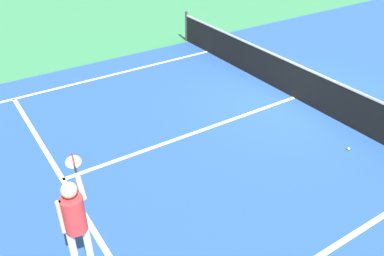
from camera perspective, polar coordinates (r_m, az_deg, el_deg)
The scene contains 8 objects.
ground_plane at distance 11.35m, azimuth 14.23°, elevation 4.19°, with size 60.00×60.00×0.00m, color #337F51.
court_surface_inbounds at distance 11.35m, azimuth 14.23°, elevation 4.19°, with size 10.62×24.40×0.00m, color #234C93.
line_sideline_left at distance 12.00m, azimuth -21.79°, elevation 4.40°, with size 0.10×11.89×0.01m, color white.
line_service_near at distance 8.44m, azimuth -17.82°, elevation -6.94°, with size 8.22×0.10×0.01m, color white.
line_center_service at distance 9.48m, azimuth 0.66°, elevation -0.57°, with size 0.10×6.40×0.01m, color white.
net at distance 11.14m, azimuth 14.56°, elevation 6.43°, with size 10.96×0.09×1.07m.
player_near at distance 6.04m, azimuth -16.27°, elevation -11.93°, with size 1.16×0.66×1.65m.
tennis_ball_near_net at distance 9.49m, azimuth 21.26°, elevation -2.75°, with size 0.07×0.07×0.07m, color #CCE033.
Camera 1 is at (6.63, -7.69, 5.07)m, focal length 37.72 mm.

